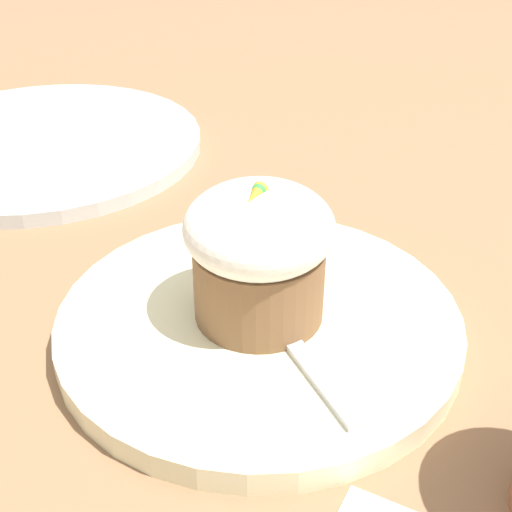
# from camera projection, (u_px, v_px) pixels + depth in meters

# --- Properties ---
(ground_plane) EXTENTS (4.00, 4.00, 0.00)m
(ground_plane) POSITION_uv_depth(u_px,v_px,m) (259.00, 333.00, 0.43)
(ground_plane) COLOR #846042
(dessert_plate) EXTENTS (0.24, 0.24, 0.02)m
(dessert_plate) POSITION_uv_depth(u_px,v_px,m) (259.00, 323.00, 0.43)
(dessert_plate) COLOR beige
(dessert_plate) RESTS_ON ground_plane
(carrot_cake) EXTENTS (0.09, 0.09, 0.09)m
(carrot_cake) POSITION_uv_depth(u_px,v_px,m) (256.00, 248.00, 0.41)
(carrot_cake) COLOR brown
(carrot_cake) RESTS_ON dessert_plate
(spoon) EXTENTS (0.10, 0.12, 0.01)m
(spoon) POSITION_uv_depth(u_px,v_px,m) (273.00, 316.00, 0.42)
(spoon) COLOR #B7B7BC
(spoon) RESTS_ON dessert_plate
(side_plate) EXTENTS (0.29, 0.29, 0.01)m
(side_plate) POSITION_uv_depth(u_px,v_px,m) (43.00, 144.00, 0.66)
(side_plate) COLOR silver
(side_plate) RESTS_ON ground_plane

